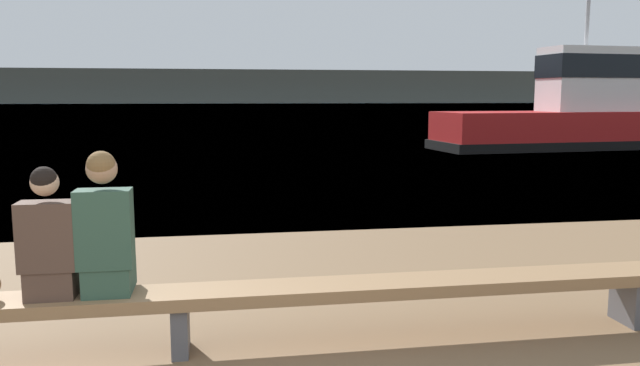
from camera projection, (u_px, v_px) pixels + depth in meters
water_surface at (213, 105)px, 125.67m from camera, size 240.00×240.00×0.00m
far_shoreline at (213, 86)px, 171.05m from camera, size 600.00×12.00×8.96m
bench_main at (180, 301)px, 4.57m from camera, size 7.90×0.42×0.47m
person_left at (50, 243)px, 4.38m from camera, size 0.38×0.42×0.94m
person_right at (106, 233)px, 4.42m from camera, size 0.38×0.42×1.04m
tugboat_red at (582, 117)px, 22.65m from camera, size 10.96×3.65×5.88m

